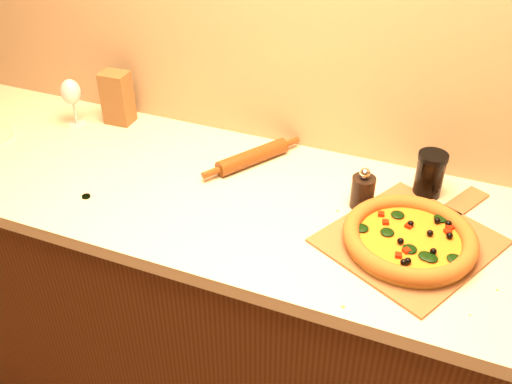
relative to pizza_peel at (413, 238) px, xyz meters
name	(u,v)px	position (x,y,z in m)	size (l,w,h in m)	color
cabinet	(282,322)	(-0.35, 0.01, -0.47)	(2.80, 0.65, 0.86)	#42200E
countertop	(286,211)	(-0.35, 0.01, -0.02)	(2.84, 0.68, 0.04)	beige
pizza_peel	(413,238)	(0.00, 0.00, 0.00)	(0.49, 0.56, 0.01)	brown
pizza	(409,238)	(-0.01, -0.03, 0.03)	(0.33, 0.33, 0.05)	gold
bottle_cap	(86,196)	(-0.88, -0.16, 0.00)	(0.02, 0.02, 0.01)	black
pepper_grinder	(363,191)	(-0.16, 0.09, 0.05)	(0.06, 0.06, 0.12)	black
rolling_pin	(252,157)	(-0.52, 0.18, 0.02)	(0.20, 0.31, 0.05)	#57290F
wine_glass	(71,93)	(-1.17, 0.18, 0.11)	(0.07, 0.07, 0.16)	silver
paper_bag	(117,98)	(-1.04, 0.26, 0.09)	(0.09, 0.07, 0.18)	brown
dark_jar	(430,174)	(0.00, 0.22, 0.06)	(0.08, 0.08, 0.13)	black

